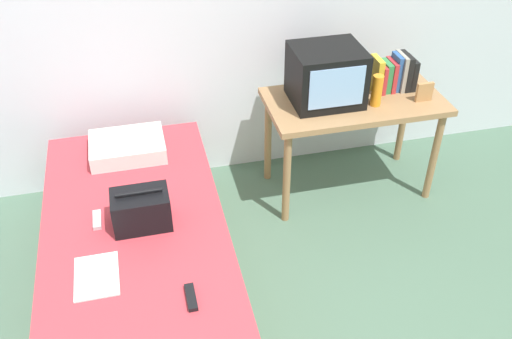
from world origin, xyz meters
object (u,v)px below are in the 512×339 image
(bed, at_px, (140,261))
(picture_frame, at_px, (424,92))
(desk, at_px, (353,111))
(handbag, at_px, (141,210))
(book_row, at_px, (394,74))
(remote_silver, at_px, (97,220))
(tv, at_px, (326,75))
(remote_dark, at_px, (191,297))
(pillow, at_px, (127,147))
(magazine, at_px, (97,276))
(water_bottle, at_px, (377,91))

(bed, xyz_separation_m, picture_frame, (1.92, 0.55, 0.53))
(desk, xyz_separation_m, handbag, (-1.45, -0.67, -0.01))
(book_row, distance_m, remote_silver, 2.11)
(book_row, bearing_deg, bed, -157.30)
(tv, height_order, remote_dark, tv)
(desk, height_order, book_row, book_row)
(desk, xyz_separation_m, tv, (-0.20, 0.03, 0.27))
(handbag, bearing_deg, bed, -174.53)
(bed, height_order, pillow, pillow)
(magazine, bearing_deg, remote_silver, 88.66)
(remote_dark, bearing_deg, magazine, 150.01)
(bed, bearing_deg, remote_silver, 155.68)
(tv, bearing_deg, remote_silver, -157.39)
(picture_frame, xyz_separation_m, remote_silver, (-2.11, -0.46, -0.26))
(desk, xyz_separation_m, magazine, (-1.70, -1.00, -0.11))
(bed, xyz_separation_m, remote_silver, (-0.19, 0.08, 0.28))
(book_row, distance_m, remote_dark, 2.07)
(tv, relative_size, remote_silver, 3.06)
(pillow, height_order, remote_dark, pillow)
(handbag, bearing_deg, magazine, -127.17)
(handbag, relative_size, remote_dark, 1.92)
(desk, distance_m, book_row, 0.36)
(pillow, xyz_separation_m, handbag, (0.04, -0.69, 0.05))
(bed, relative_size, water_bottle, 9.70)
(bed, height_order, book_row, book_row)
(handbag, bearing_deg, tv, 29.27)
(book_row, xyz_separation_m, pillow, (-1.78, -0.06, -0.27))
(bed, xyz_separation_m, desk, (1.50, 0.67, 0.38))
(desk, bearing_deg, water_bottle, -46.63)
(picture_frame, height_order, remote_silver, picture_frame)
(water_bottle, height_order, remote_dark, water_bottle)
(handbag, xyz_separation_m, magazine, (-0.25, -0.33, -0.10))
(bed, height_order, remote_dark, remote_dark)
(tv, bearing_deg, handbag, -150.73)
(book_row, bearing_deg, pillow, -178.19)
(desk, distance_m, magazine, 1.97)
(tv, xyz_separation_m, water_bottle, (0.30, -0.13, -0.08))
(tv, relative_size, magazine, 1.52)
(bed, distance_m, remote_silver, 0.34)
(book_row, bearing_deg, remote_silver, -161.44)
(water_bottle, distance_m, picture_frame, 0.33)
(water_bottle, relative_size, magazine, 0.71)
(bed, distance_m, tv, 1.61)
(tv, relative_size, water_bottle, 2.13)
(bed, relative_size, desk, 1.72)
(desk, relative_size, book_row, 4.10)
(pillow, xyz_separation_m, remote_dark, (0.21, -1.26, -0.04))
(tv, height_order, book_row, tv)
(remote_silver, bearing_deg, bed, -24.32)
(bed, distance_m, magazine, 0.46)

